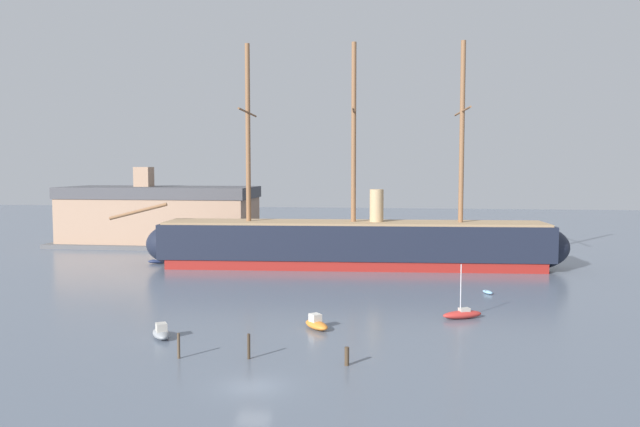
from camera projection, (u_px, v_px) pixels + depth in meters
name	position (u px, v px, depth m)	size (l,w,h in m)	color
ground_plane	(253.00, 387.00, 45.26)	(400.00, 400.00, 0.00)	slate
tall_ship	(353.00, 243.00, 99.17)	(74.20, 16.89, 35.67)	maroon
motorboat_foreground_left	(161.00, 333.00, 58.19)	(3.08, 3.75, 1.47)	gray
motorboat_near_centre	(316.00, 324.00, 61.47)	(3.36, 3.68, 1.48)	orange
sailboat_mid_right	(462.00, 314.00, 65.68)	(4.65, 3.01, 5.84)	#B22D28
dinghy_alongside_stern	(488.00, 292.00, 78.58)	(1.56, 2.01, 0.44)	#7FB2D6
sailboat_far_left	(160.00, 261.00, 103.31)	(3.93, 2.19, 4.90)	#1E284C
motorboat_far_right	(533.00, 269.00, 94.48)	(3.20, 2.65, 1.26)	#236670
motorboat_distant_centre	(357.00, 255.00, 108.50)	(4.10, 4.04, 1.71)	gray
mooring_piling_nearest	(179.00, 346.00, 51.94)	(0.24, 0.24, 2.17)	#4C3D2D
mooring_piling_left_pair	(347.00, 356.00, 50.13)	(0.38, 0.38, 1.52)	#423323
mooring_piling_right_pair	(249.00, 346.00, 51.81)	(0.25, 0.25, 2.15)	#382B1E
dockside_warehouse_left	(160.00, 216.00, 127.48)	(42.16, 18.58, 16.10)	#565659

